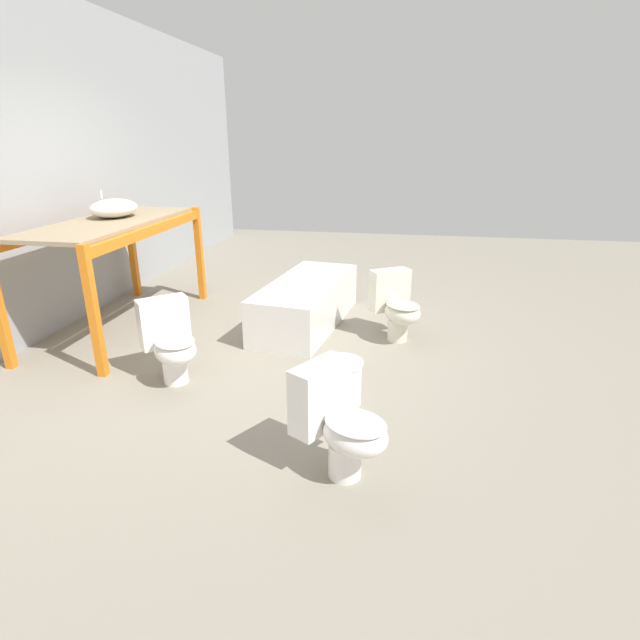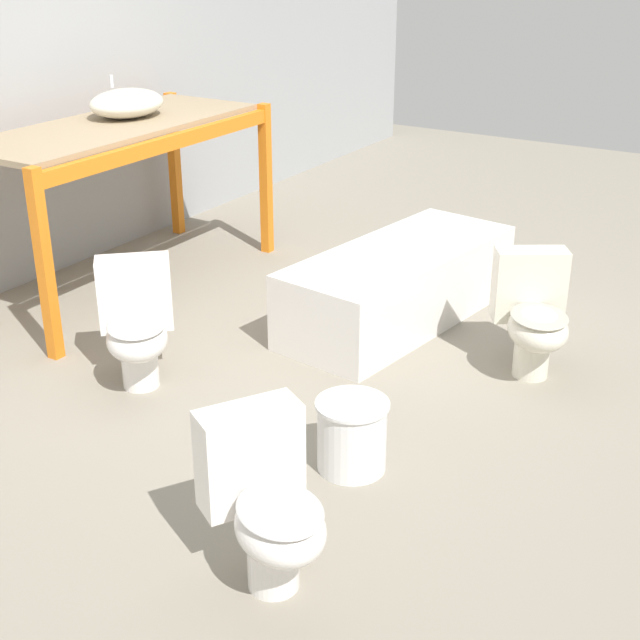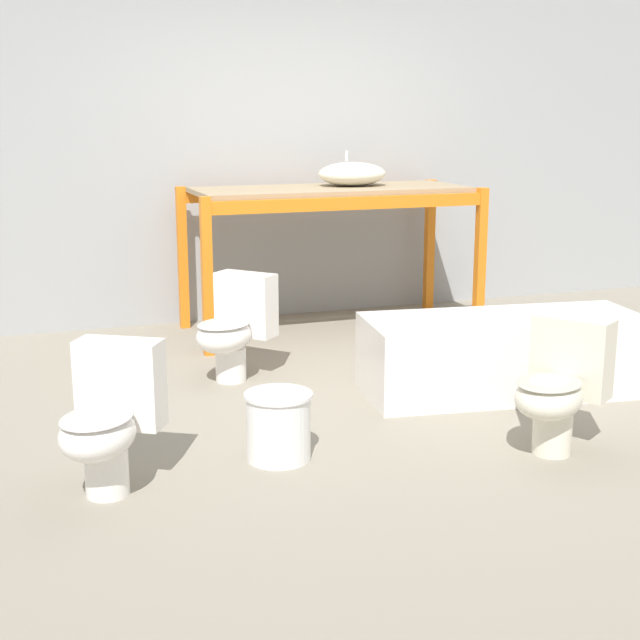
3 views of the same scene
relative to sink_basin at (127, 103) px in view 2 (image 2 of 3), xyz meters
The scene contains 9 objects.
ground_plane 1.96m from the sink_basin, 106.36° to the right, with size 12.00×12.00×0.00m, color gray.
warehouse_wall_rear 0.84m from the sink_basin, 126.22° to the left, with size 10.80×0.08×3.20m.
shelving_rack 0.31m from the sink_basin, 164.24° to the right, with size 2.19×0.93×1.10m.
sink_basin is the anchor object (origin of this frame).
bathtub_main 2.14m from the sink_basin, 82.96° to the right, with size 1.76×0.88×0.47m.
toilet_near 1.86m from the sink_basin, 138.06° to the right, with size 0.63×0.62×0.66m.
toilet_far 3.49m from the sink_basin, 130.05° to the right, with size 0.58×0.64×0.66m.
toilet_extra 2.97m from the sink_basin, 90.52° to the right, with size 0.64×0.58×0.66m.
bucket_white 3.01m from the sink_basin, 118.73° to the right, with size 0.33×0.33×0.34m.
Camera 2 is at (-3.93, -2.67, 2.26)m, focal length 50.00 mm.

